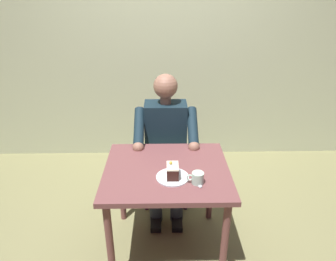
{
  "coord_description": "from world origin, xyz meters",
  "views": [
    {
      "loc": [
        0.02,
        1.82,
        1.86
      ],
      "look_at": [
        -0.01,
        -0.1,
        0.96
      ],
      "focal_mm": 32.62,
      "sensor_mm": 36.0,
      "label": 1
    }
  ],
  "objects_px": {
    "chair": "(166,149)",
    "seated_person": "(166,143)",
    "coffee_cup": "(197,178)",
    "dessert_spoon": "(200,183)",
    "dining_table": "(167,180)",
    "cake_slice": "(173,171)"
  },
  "relations": [
    {
      "from": "coffee_cup",
      "to": "dessert_spoon",
      "type": "distance_m",
      "value": 0.04
    },
    {
      "from": "dining_table",
      "to": "dessert_spoon",
      "type": "height_order",
      "value": "dessert_spoon"
    },
    {
      "from": "chair",
      "to": "coffee_cup",
      "type": "height_order",
      "value": "chair"
    },
    {
      "from": "dessert_spoon",
      "to": "cake_slice",
      "type": "bearing_deg",
      "value": -22.64
    },
    {
      "from": "cake_slice",
      "to": "coffee_cup",
      "type": "relative_size",
      "value": 1.08
    },
    {
      "from": "dining_table",
      "to": "cake_slice",
      "type": "xyz_separation_m",
      "value": [
        -0.04,
        0.11,
        0.15
      ]
    },
    {
      "from": "chair",
      "to": "cake_slice",
      "type": "relative_size",
      "value": 7.35
    },
    {
      "from": "dining_table",
      "to": "seated_person",
      "type": "distance_m",
      "value": 0.52
    },
    {
      "from": "chair",
      "to": "coffee_cup",
      "type": "xyz_separation_m",
      "value": [
        -0.2,
        0.87,
        0.26
      ]
    },
    {
      "from": "dining_table",
      "to": "cake_slice",
      "type": "distance_m",
      "value": 0.19
    },
    {
      "from": "chair",
      "to": "dining_table",
      "type": "bearing_deg",
      "value": 90.0
    },
    {
      "from": "coffee_cup",
      "to": "dessert_spoon",
      "type": "xyz_separation_m",
      "value": [
        -0.01,
        0.01,
        -0.04
      ]
    },
    {
      "from": "dining_table",
      "to": "dessert_spoon",
      "type": "xyz_separation_m",
      "value": [
        -0.21,
        0.18,
        0.1
      ]
    },
    {
      "from": "dining_table",
      "to": "chair",
      "type": "height_order",
      "value": "chair"
    },
    {
      "from": "dining_table",
      "to": "cake_slice",
      "type": "height_order",
      "value": "cake_slice"
    },
    {
      "from": "coffee_cup",
      "to": "dining_table",
      "type": "bearing_deg",
      "value": -41.89
    },
    {
      "from": "chair",
      "to": "seated_person",
      "type": "bearing_deg",
      "value": 90.0
    },
    {
      "from": "dining_table",
      "to": "coffee_cup",
      "type": "relative_size",
      "value": 7.75
    },
    {
      "from": "chair",
      "to": "dessert_spoon",
      "type": "xyz_separation_m",
      "value": [
        -0.21,
        0.88,
        0.22
      ]
    },
    {
      "from": "cake_slice",
      "to": "dessert_spoon",
      "type": "xyz_separation_m",
      "value": [
        -0.17,
        0.07,
        -0.05
      ]
    },
    {
      "from": "seated_person",
      "to": "dining_table",
      "type": "bearing_deg",
      "value": 90.0
    },
    {
      "from": "coffee_cup",
      "to": "seated_person",
      "type": "bearing_deg",
      "value": -74.23
    }
  ]
}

